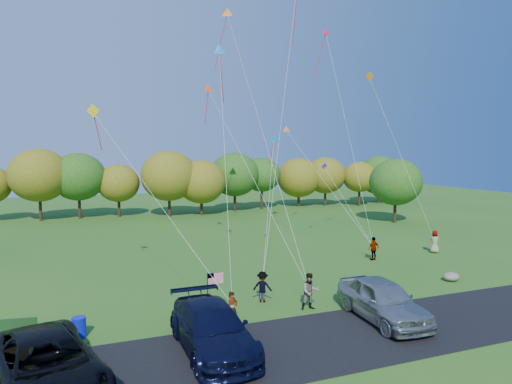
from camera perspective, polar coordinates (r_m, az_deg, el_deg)
ground at (r=24.69m, az=4.20°, el=-14.57°), size 140.00×140.00×0.00m
asphalt_lane at (r=21.39m, az=9.05°, el=-17.75°), size 44.00×6.00×0.06m
treeline at (r=58.02m, az=-11.83°, el=1.61°), size 77.67×28.13×8.49m
minivan_dark at (r=18.22m, az=-24.68°, el=-19.03°), size 4.79×7.45×1.91m
minivan_navy at (r=19.78m, az=-5.48°, el=-16.62°), size 2.69×6.53×1.89m
minivan_silver at (r=23.75m, az=15.56°, el=-12.86°), size 2.73×6.03×2.01m
flyer_a at (r=22.52m, az=-2.98°, el=-14.35°), size 0.70×0.60×1.63m
flyer_b at (r=24.68m, az=6.78°, el=-12.24°), size 1.04×0.87×1.94m
flyer_c at (r=25.70m, az=0.82°, el=-11.76°), size 1.27×1.13×1.70m
flyer_d at (r=36.16m, az=14.49°, el=-6.86°), size 1.11×0.62×1.80m
flyer_e at (r=40.19m, az=21.45°, el=-5.80°), size 1.08×1.03×1.86m
park_bench at (r=23.30m, az=-28.06°, el=-14.91°), size 1.95×0.64×1.08m
trash_barrel at (r=22.69m, az=-21.26°, el=-15.50°), size 0.62×0.62×0.93m
flag_assembly at (r=23.33m, az=-5.49°, el=-11.39°), size 0.85×0.55×2.29m
boulder_near at (r=28.72m, az=12.11°, el=-11.21°), size 1.16×0.91×0.58m
boulder_far at (r=32.28m, az=23.21°, el=-9.70°), size 1.08×0.90×0.56m
kites_aloft at (r=37.76m, az=0.92°, el=18.68°), size 22.55×12.37×16.16m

